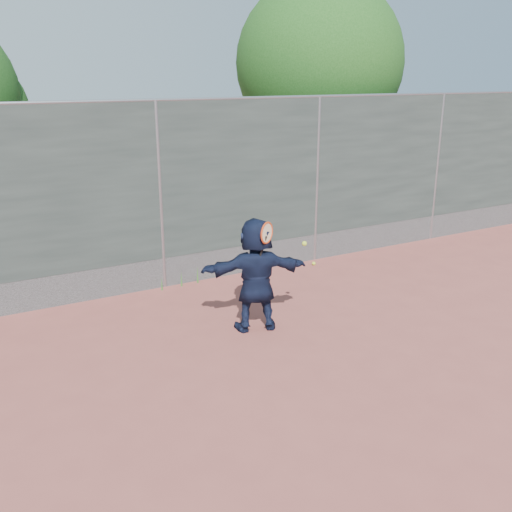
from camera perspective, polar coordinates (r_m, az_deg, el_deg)
ground at (r=6.73m, az=1.48°, el=-12.41°), size 80.00×80.00×0.00m
player at (r=7.71m, az=0.00°, el=-1.86°), size 1.54×0.86×1.58m
ball_ground at (r=10.58m, az=5.80°, el=-0.75°), size 0.07×0.07×0.07m
fence at (r=9.18m, az=-9.57°, el=6.25°), size 20.00×0.06×3.03m
swing_action at (r=7.41m, az=1.46°, el=2.08°), size 0.75×0.17×0.51m
tree_right at (r=13.19m, az=6.87°, el=18.17°), size 3.78×3.60×5.39m
weed_clump at (r=9.57m, az=-7.24°, el=-2.20°), size 0.68×0.07×0.30m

